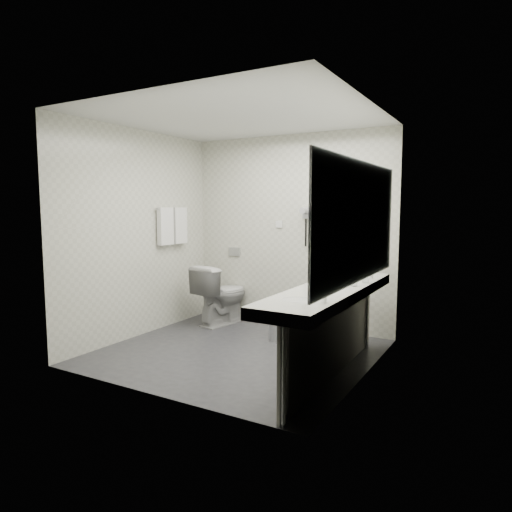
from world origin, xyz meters
The scene contains 31 objects.
floor centered at (0.00, 0.00, 0.00)m, with size 2.80×2.80×0.00m, color #2A2A2F.
ceiling centered at (0.00, 0.00, 2.50)m, with size 2.80×2.80×0.00m, color silver.
wall_back centered at (0.00, 1.30, 1.25)m, with size 2.80×2.80×0.00m, color beige.
wall_front centered at (0.00, -1.30, 1.25)m, with size 2.80×2.80×0.00m, color beige.
wall_left centered at (-1.40, 0.00, 1.25)m, with size 2.60×2.60×0.00m, color beige.
wall_right centered at (1.40, 0.00, 1.25)m, with size 2.60×2.60×0.00m, color beige.
vanity_counter centered at (1.12, -0.20, 0.80)m, with size 0.55×2.20×0.10m, color silver.
vanity_panel centered at (1.15, -0.20, 0.38)m, with size 0.03×2.15×0.75m, color gray.
vanity_post_near centered at (1.18, -1.24, 0.38)m, with size 0.06×0.06×0.75m, color silver.
vanity_post_far centered at (1.18, 0.84, 0.38)m, with size 0.06×0.06×0.75m, color silver.
mirror centered at (1.39, -0.20, 1.45)m, with size 0.02×2.20×1.05m, color #B2BCC6.
basin_near centered at (1.12, -0.85, 0.83)m, with size 0.40×0.31×0.05m, color silver.
basin_far centered at (1.12, 0.45, 0.83)m, with size 0.40×0.31×0.05m, color silver.
faucet_near centered at (1.32, -0.85, 0.92)m, with size 0.04×0.04×0.15m, color silver.
faucet_far centered at (1.32, 0.45, 0.92)m, with size 0.04×0.04×0.15m, color silver.
soap_bottle_a centered at (1.20, -0.16, 0.91)m, with size 0.05×0.05×0.11m, color beige.
soap_bottle_c centered at (1.11, -0.30, 0.90)m, with size 0.04×0.04×0.11m, color beige.
glass_left centered at (1.29, -0.03, 0.91)m, with size 0.06×0.06×0.11m, color silver.
glass_right centered at (1.34, 0.20, 0.91)m, with size 0.06×0.06×0.12m, color silver.
toilet centered at (-0.83, 0.93, 0.40)m, with size 0.45×0.80×0.81m, color silver.
flush_plate centered at (-0.85, 1.29, 0.95)m, with size 0.18×0.02×0.12m, color #B2B5BA.
pedal_bin centered at (0.19, 0.62, 0.16)m, with size 0.23×0.23×0.32m, color #B2B5BA.
bin_lid centered at (0.19, 0.62, 0.32)m, with size 0.23×0.23×0.01m, color #B2B5BA.
towel_rail centered at (-1.35, 0.55, 1.55)m, with size 0.02×0.02×0.62m, color silver.
towel_near centered at (-1.34, 0.41, 1.33)m, with size 0.07×0.24×0.48m, color white.
towel_far centered at (-1.34, 0.69, 1.33)m, with size 0.07×0.24×0.48m, color white.
dryer_cradle centered at (0.25, 1.27, 1.50)m, with size 0.10×0.04×0.14m, color #939398.
dryer_barrel centered at (0.25, 1.20, 1.53)m, with size 0.08×0.08×0.14m, color #939398.
dryer_cord centered at (0.25, 1.26, 1.25)m, with size 0.02×0.02×0.35m, color black.
switch_plate_a centered at (-0.15, 1.29, 1.35)m, with size 0.09×0.02×0.09m, color silver.
switch_plate_b centered at (0.55, 1.29, 1.35)m, with size 0.09×0.02×0.09m, color silver.
Camera 1 is at (2.55, -4.04, 1.58)m, focal length 31.64 mm.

